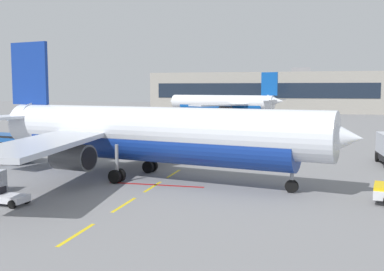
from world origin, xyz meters
TOP-DOWN VIEW (x-y plane):
  - apron_paint_markings at (18.00, 36.72)m, footprint 8.00×92.76m
  - airliner_foreground at (16.52, 24.37)m, footprint 34.61×33.86m
  - airliner_mid_left at (7.53, 109.57)m, footprint 33.52×32.55m
  - terminal_satellite at (15.88, 145.49)m, footprint 75.89×20.77m

SIDE VIEW (x-z plane):
  - apron_paint_markings at x=18.00m, z-range 0.00..0.01m
  - airliner_mid_left at x=7.53m, z-range -2.10..9.83m
  - airliner_foreground at x=16.52m, z-range -2.15..10.05m
  - terminal_satellite at x=15.88m, z-range -0.78..13.93m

